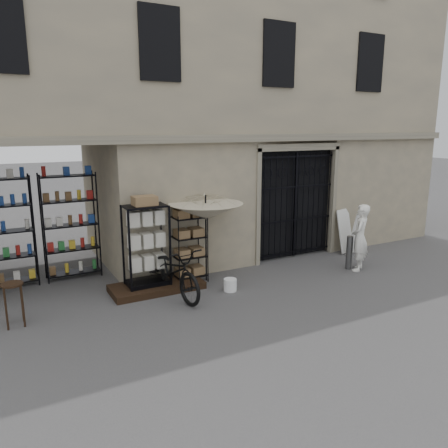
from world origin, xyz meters
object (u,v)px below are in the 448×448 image
display_cabinet (147,250)px  easel_sign (351,232)px  bicycle (173,295)px  wire_rack (189,248)px  market_umbrella (206,207)px  white_bucket (230,285)px  wooden_stool (14,303)px  steel_bollard (349,253)px  shopkeeper (358,270)px

display_cabinet → easel_sign: (5.97, 0.08, -0.31)m
bicycle → easel_sign: 5.66m
wire_rack → market_umbrella: (0.37, -0.12, 0.95)m
white_bucket → wooden_stool: wooden_stool is taller
steel_bollard → wire_rack: bearing=164.6°
white_bucket → wooden_stool: bearing=175.5°
bicycle → shopkeeper: (4.72, -0.60, 0.00)m
bicycle → market_umbrella: bearing=17.5°
display_cabinet → market_umbrella: bearing=-6.7°
white_bucket → bicycle: size_ratio=0.14×
market_umbrella → shopkeeper: size_ratio=1.45×
wire_rack → display_cabinet: bearing=-155.9°
steel_bollard → shopkeeper: size_ratio=0.51×
white_bucket → shopkeeper: size_ratio=0.17×
wire_rack → white_bucket: size_ratio=5.72×
shopkeeper → white_bucket: bearing=-41.7°
display_cabinet → shopkeeper: display_cabinet is taller
display_cabinet → easel_sign: 5.98m
steel_bollard → shopkeeper: (0.15, -0.18, -0.42)m
wire_rack → bicycle: wire_rack is taller
market_umbrella → bicycle: bearing=-153.4°
wire_rack → shopkeeper: bearing=-0.7°
wire_rack → steel_bollard: size_ratio=1.90×
steel_bollard → easel_sign: easel_sign is taller
wire_rack → bicycle: 1.22m
bicycle → shopkeeper: bicycle is taller
bicycle → wooden_stool: 3.07m
bicycle → display_cabinet: bearing=118.0°
display_cabinet → wire_rack: bearing=0.3°
bicycle → steel_bollard: bicycle is taller
display_cabinet → wooden_stool: 2.76m
wire_rack → bicycle: size_ratio=0.77×
display_cabinet → market_umbrella: market_umbrella is taller
market_umbrella → shopkeeper: 4.22m
white_bucket → shopkeeper: white_bucket is taller
wire_rack → wooden_stool: size_ratio=2.00×
white_bucket → bicycle: bicycle is taller
display_cabinet → shopkeeper: size_ratio=1.14×
bicycle → wire_rack: bearing=34.8°
steel_bollard → market_umbrella: bearing=165.0°
white_bucket → steel_bollard: size_ratio=0.33×
wire_rack → market_umbrella: market_umbrella is taller
wire_rack → easel_sign: (4.92, -0.06, -0.16)m
wooden_stool → market_umbrella: bearing=7.4°
shopkeeper → wire_rack: bearing=-54.6°
wire_rack → steel_bollard: 4.07m
easel_sign → shopkeeper: bearing=-141.5°
white_bucket → bicycle: bearing=164.2°
market_umbrella → easel_sign: market_umbrella is taller
display_cabinet → bicycle: bearing=-60.3°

